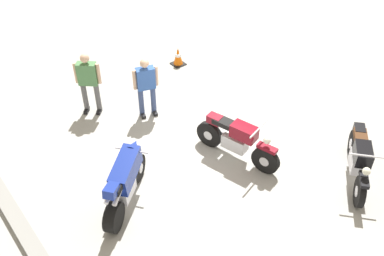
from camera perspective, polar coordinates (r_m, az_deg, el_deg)
ground_plane at (r=10.64m, az=2.81°, el=-1.38°), size 40.00×40.00×0.00m
curb_edge at (r=9.18m, az=-20.33°, el=-12.56°), size 14.00×0.30×0.15m
motorcycle_maroon_cruiser at (r=9.86m, az=5.69°, el=-1.47°), size 2.04×0.82×1.09m
motorcycle_black_cruiser at (r=9.98m, az=20.38°, el=-3.73°), size 1.48×1.64×1.09m
motorcycle_blue_sportbike at (r=8.92m, az=-8.48°, el=-6.58°), size 1.37×1.64×1.14m
person_in_green_shirt at (r=11.22m, az=-13.00°, el=5.97°), size 0.53×0.55×1.64m
person_in_blue_shirt at (r=10.92m, az=-5.84°, el=5.51°), size 0.42×0.62×1.57m
traffic_cone at (r=13.19m, az=-1.78°, el=9.04°), size 0.36×0.36×0.53m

